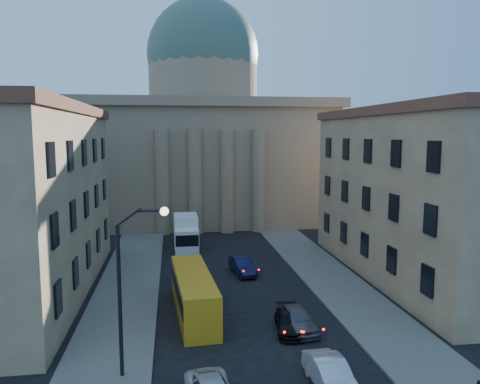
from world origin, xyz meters
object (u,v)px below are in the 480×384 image
object	(u,v)px
street_lamp	(130,277)
city_bus	(194,292)
car_right_near	(331,375)
box_truck	(186,234)

from	to	relation	value
street_lamp	city_bus	distance (m)	9.62
street_lamp	car_right_near	world-z (taller)	street_lamp
street_lamp	city_bus	size ratio (longest dim) A/B	0.86
street_lamp	box_truck	size ratio (longest dim) A/B	1.38
street_lamp	car_right_near	bearing A→B (deg)	-14.85
city_bus	box_truck	world-z (taller)	box_truck
box_truck	street_lamp	bearing A→B (deg)	-97.78
street_lamp	box_truck	world-z (taller)	street_lamp
car_right_near	city_bus	xyz separation A→B (m)	(-6.18, 10.70, 0.80)
street_lamp	city_bus	world-z (taller)	street_lamp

